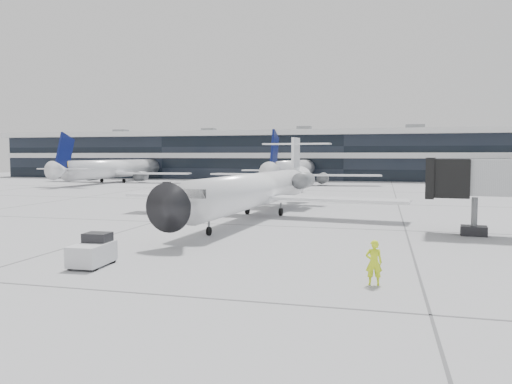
# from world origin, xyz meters

# --- Properties ---
(ground) EXTENTS (220.00, 220.00, 0.00)m
(ground) POSITION_xyz_m (0.00, 0.00, 0.00)
(ground) COLOR gray
(ground) RESTS_ON ground
(terminal) EXTENTS (170.00, 22.00, 10.00)m
(terminal) POSITION_xyz_m (0.00, 82.00, 5.00)
(terminal) COLOR black
(terminal) RESTS_ON ground
(bg_jet_left) EXTENTS (32.00, 40.00, 9.60)m
(bg_jet_left) POSITION_xyz_m (-45.00, 55.00, 0.00)
(bg_jet_left) COLOR white
(bg_jet_left) RESTS_ON ground
(bg_jet_center) EXTENTS (32.00, 40.00, 9.60)m
(bg_jet_center) POSITION_xyz_m (-8.00, 55.00, 0.00)
(bg_jet_center) COLOR white
(bg_jet_center) RESTS_ON ground
(regional_jet) EXTENTS (26.20, 32.74, 7.56)m
(regional_jet) POSITION_xyz_m (-2.44, 5.63, 2.58)
(regional_jet) COLOR white
(regional_jet) RESTS_ON ground
(ramp_worker) EXTENTS (0.77, 0.57, 1.95)m
(ramp_worker) POSITION_xyz_m (8.00, -16.37, 0.98)
(ramp_worker) COLOR #DBFC1A
(ramp_worker) RESTS_ON ground
(baggage_tug) EXTENTS (1.60, 2.58, 1.60)m
(baggage_tug) POSITION_xyz_m (-5.70, -16.04, 0.72)
(baggage_tug) COLOR silver
(baggage_tug) RESTS_ON ground
(traffic_cone) EXTENTS (0.49, 0.49, 0.58)m
(traffic_cone) POSITION_xyz_m (-8.55, 15.59, 0.27)
(traffic_cone) COLOR #FF5F0D
(traffic_cone) RESTS_ON ground
(far_tug) EXTENTS (1.46, 2.29, 1.40)m
(far_tug) POSITION_xyz_m (-24.53, 33.79, 0.63)
(far_tug) COLOR black
(far_tug) RESTS_ON ground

